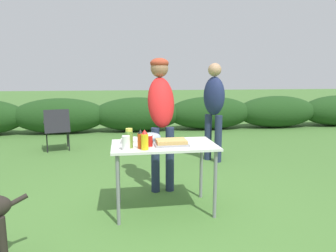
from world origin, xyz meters
The scene contains 14 objects.
ground_plane centered at (0.00, 0.00, 0.00)m, with size 60.00×60.00×0.00m, color #477533.
shrub_hedge centered at (0.00, 4.92, 0.45)m, with size 14.40×0.90×0.91m.
folding_table centered at (0.00, 0.00, 0.66)m, with size 1.10×0.64×0.74m.
food_tray centered at (0.07, -0.05, 0.77)m, with size 0.35×0.26×0.06m.
plate_stack centered at (-0.34, 0.11, 0.76)m, with size 0.22×0.22×0.05m, color white.
mixing_bowl centered at (-0.12, 0.19, 0.78)m, with size 0.21×0.21×0.09m, color #99B2CC.
paper_cup_stack centered at (-0.40, -0.20, 0.81)m, with size 0.08×0.08×0.14m, color white.
ketchup_bottle centered at (-0.16, -0.08, 0.81)m, with size 0.07×0.07×0.14m.
hot_sauce_bottle centered at (-0.26, -0.16, 0.83)m, with size 0.06×0.06×0.19m.
relish_jar centered at (-0.37, -0.11, 0.84)m, with size 0.08×0.08×0.20m.
mustard_bottle centered at (-0.22, -0.22, 0.84)m, with size 0.07×0.07×0.20m.
standing_person_in_gray_fleece centered at (0.06, 0.67, 1.08)m, with size 0.34×0.48×1.68m.
standing_person_in_navy_coat centered at (1.12, 1.81, 1.00)m, with size 0.46×0.48×1.67m.
camp_chair_green_behind_table centered at (-1.69, 2.97, 0.47)m, with size 0.59×0.68×0.83m.
Camera 1 is at (-0.44, -3.08, 1.44)m, focal length 32.00 mm.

